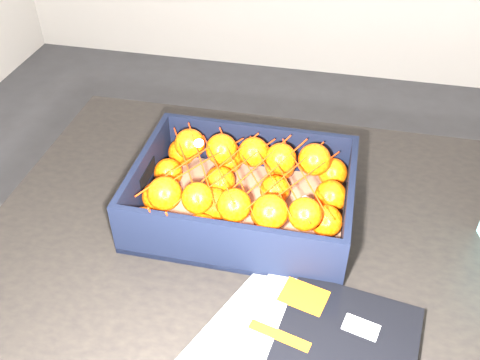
# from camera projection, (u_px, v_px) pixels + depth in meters

# --- Properties ---
(ground) EXTENTS (3.50, 3.50, 0.00)m
(ground) POSITION_uv_depth(u_px,v_px,m) (269.00, 319.00, 1.76)
(ground) COLOR #343336
(ground) RESTS_ON ground
(table) EXTENTS (1.20, 0.80, 0.75)m
(table) POSITION_uv_depth(u_px,v_px,m) (295.00, 269.00, 1.08)
(table) COLOR black
(table) RESTS_ON ground
(magazine_stack) EXTENTS (0.39, 0.34, 0.02)m
(magazine_stack) POSITION_uv_depth(u_px,v_px,m) (299.00, 355.00, 0.80)
(magazine_stack) COLOR #B4B5B0
(magazine_stack) RESTS_ON table
(produce_crate) EXTENTS (0.41, 0.31, 0.11)m
(produce_crate) POSITION_uv_depth(u_px,v_px,m) (243.00, 201.00, 1.04)
(produce_crate) COLOR #8E5B41
(produce_crate) RESTS_ON table
(clementine_heap) EXTENTS (0.39, 0.29, 0.11)m
(clementine_heap) POSITION_uv_depth(u_px,v_px,m) (243.00, 190.00, 1.02)
(clementine_heap) COLOR #FC4C05
(clementine_heap) RESTS_ON produce_crate
(mesh_net) EXTENTS (0.34, 0.27, 0.09)m
(mesh_net) POSITION_uv_depth(u_px,v_px,m) (239.00, 173.00, 0.99)
(mesh_net) COLOR red
(mesh_net) RESTS_ON clementine_heap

